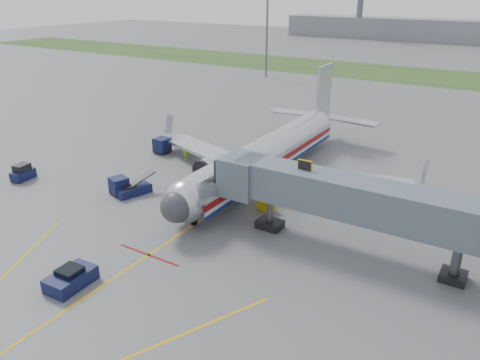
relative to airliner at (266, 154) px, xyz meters
The scene contains 15 objects.
ground 15.48m from the airliner, 90.01° to the right, with size 400.00×400.00×0.00m, color #565659.
grass_strip 74.80m from the airliner, 90.00° to the left, with size 300.00×25.00×0.01m, color #2D4C1E.
apron_markings 22.80m from the airliner, 90.01° to the right, with size 21.52×50.00×0.01m.
airliner is the anchor object (origin of this frame).
jet_bridge 16.54m from the airliner, 38.56° to the right, with size 25.30×4.00×6.90m.
light_mast_left 62.96m from the airliner, 118.72° to the left, with size 2.00×0.44×20.40m.
distant_terminal 155.08m from the airliner, 93.70° to the left, with size 120.00×14.00×8.00m, color slate.
pushback_tug 25.33m from the airliner, 94.29° to the right, with size 2.24×3.50×1.42m.
baggage_tug 26.71m from the airliner, 146.67° to the right, with size 1.62×2.67×1.77m.
baggage_cart_a 15.95m from the airliner, 131.28° to the right, with size 2.07×2.07×1.79m.
baggage_cart_b 15.20m from the airliner, behind, with size 1.90×1.90×1.93m.
baggage_cart_c 6.69m from the airliner, behind, with size 1.50×1.50×1.49m.
belt_loader 14.59m from the airliner, 129.05° to the right, with size 2.37×4.34×2.05m.
ground_power_cart 8.52m from the airliner, 61.13° to the right, with size 1.85×1.50×1.28m.
ramp_worker 11.03m from the airliner, behind, with size 0.71×0.46×1.94m, color #8AD218.
Camera 1 is at (22.83, -27.26, 19.65)m, focal length 35.00 mm.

